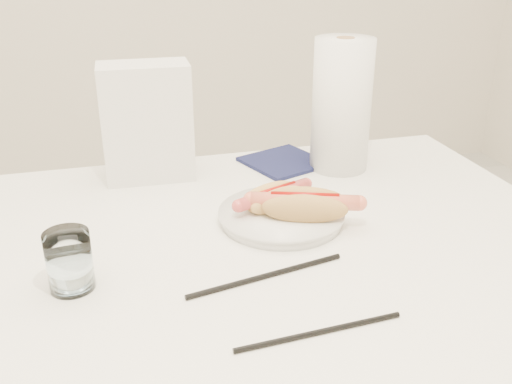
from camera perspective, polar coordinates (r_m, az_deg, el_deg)
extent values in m
cube|color=white|center=(0.93, -3.51, -6.23)|extent=(1.20, 0.80, 0.04)
cylinder|color=silver|center=(1.58, 13.92, -9.16)|extent=(0.04, 0.04, 0.71)
cylinder|color=white|center=(0.99, 2.49, -2.48)|extent=(0.23, 0.23, 0.02)
ellipsoid|color=tan|center=(0.98, 2.23, -0.77)|extent=(0.12, 0.07, 0.04)
ellipsoid|color=tan|center=(1.00, 1.23, -0.25)|extent=(0.12, 0.07, 0.04)
ellipsoid|color=tan|center=(1.00, 1.72, -1.00)|extent=(0.12, 0.08, 0.02)
cylinder|color=#D04C49|center=(0.99, 1.73, -0.24)|extent=(0.15, 0.08, 0.02)
cylinder|color=#990A05|center=(0.99, 1.74, 0.26)|extent=(0.09, 0.04, 0.01)
ellipsoid|color=tan|center=(0.95, 4.79, -1.65)|extent=(0.15, 0.08, 0.05)
ellipsoid|color=tan|center=(0.98, 4.80, -0.82)|extent=(0.15, 0.08, 0.05)
ellipsoid|color=tan|center=(0.97, 4.77, -1.83)|extent=(0.14, 0.10, 0.03)
cylinder|color=#EB6F53|center=(0.96, 4.80, -0.90)|extent=(0.18, 0.09, 0.03)
cylinder|color=#990A05|center=(0.95, 4.83, -0.29)|extent=(0.11, 0.05, 0.01)
cylinder|color=white|center=(0.84, -17.85, -6.46)|extent=(0.06, 0.06, 0.09)
cylinder|color=black|center=(0.84, 1.05, -8.20)|extent=(0.24, 0.06, 0.01)
cylinder|color=black|center=(0.74, 6.27, -13.48)|extent=(0.22, 0.02, 0.01)
cube|color=silver|center=(1.16, -10.65, 6.74)|extent=(0.17, 0.10, 0.23)
cube|color=#13173D|center=(1.24, 2.73, 2.98)|extent=(0.19, 0.19, 0.01)
cylinder|color=white|center=(1.19, 8.39, 8.40)|extent=(0.15, 0.15, 0.27)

